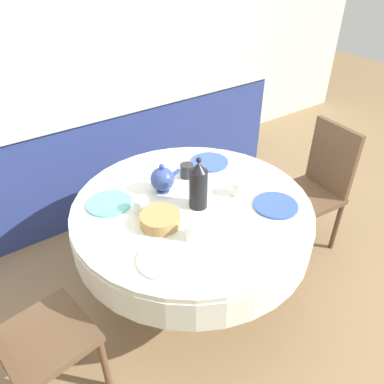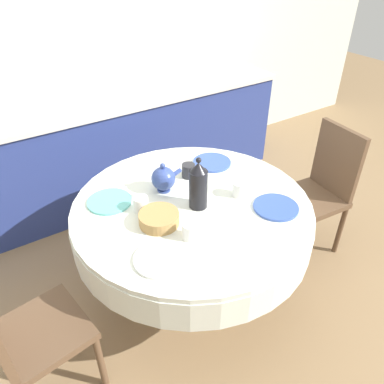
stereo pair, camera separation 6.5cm
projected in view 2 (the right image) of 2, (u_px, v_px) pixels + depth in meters
name	position (u px, v px, depth m)	size (l,w,h in m)	color
ground_plane	(192.00, 289.00, 2.53)	(12.00, 12.00, 0.00)	#8E704C
wall_back	(75.00, 38.00, 2.96)	(7.00, 0.05, 2.60)	beige
kitchen_counter	(105.00, 149.00, 3.21)	(3.24, 0.64, 0.90)	navy
dining_table	(192.00, 220.00, 2.19)	(1.37, 1.37, 0.72)	olive
chair_left	(321.00, 186.00, 2.63)	(0.43, 0.43, 0.94)	brown
chair_right	(20.00, 331.00, 1.67)	(0.46, 0.46, 0.94)	brown
plate_near_left	(160.00, 259.00, 1.75)	(0.25, 0.25, 0.01)	white
cup_near_left	(190.00, 231.00, 1.86)	(0.08, 0.08, 0.09)	white
plate_near_right	(276.00, 207.00, 2.08)	(0.25, 0.25, 0.01)	#3856AD
cup_near_right	(239.00, 189.00, 2.16)	(0.08, 0.08, 0.09)	white
plate_far_left	(110.00, 201.00, 2.12)	(0.25, 0.25, 0.01)	#60BCB7
cup_far_left	(141.00, 204.00, 2.04)	(0.08, 0.08, 0.09)	white
plate_far_right	(212.00, 162.00, 2.48)	(0.25, 0.25, 0.01)	#3856AD
cup_far_right	(188.00, 171.00, 2.33)	(0.08, 0.08, 0.09)	#28282D
coffee_carafe	(198.00, 186.00, 2.02)	(0.10, 0.10, 0.31)	black
teapot	(164.00, 179.00, 2.18)	(0.20, 0.14, 0.19)	#33478E
bread_basket	(159.00, 219.00, 1.96)	(0.21, 0.21, 0.06)	#AD844C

